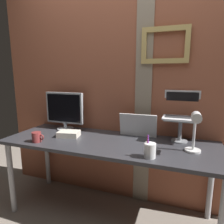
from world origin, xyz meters
TOP-DOWN VIEW (x-y plane):
  - ground_plane at (0.00, 0.00)m, footprint 6.00×6.00m
  - brick_wall_back at (0.00, 0.37)m, footprint 3.02×0.16m
  - desk at (-0.14, -0.02)m, footprint 1.92×0.66m
  - monitor at (-0.72, 0.18)m, footprint 0.43×0.18m
  - laptop_stand at (0.47, 0.19)m, footprint 0.28×0.22m
  - laptop at (0.47, 0.25)m, footprint 0.31×0.26m
  - whiteboard_panel at (0.08, 0.21)m, footprint 0.36×0.05m
  - desk_lamp at (0.57, -0.08)m, footprint 0.12×0.20m
  - pen_cup at (0.27, -0.25)m, footprint 0.08×0.08m
  - coffee_mug at (-0.73, -0.25)m, footprint 0.12×0.08m
  - paper_clutter_stack at (-0.54, -0.02)m, footprint 0.22×0.18m

SIDE VIEW (x-z plane):
  - ground_plane at x=0.00m, z-range 0.00..0.00m
  - desk at x=-0.14m, z-range 0.30..1.04m
  - paper_clutter_stack at x=-0.54m, z-range 0.74..0.80m
  - coffee_mug at x=-0.73m, z-range 0.74..0.83m
  - pen_cup at x=0.27m, z-range 0.71..0.88m
  - whiteboard_panel at x=0.08m, z-range 0.74..0.97m
  - laptop_stand at x=0.47m, z-range 0.78..0.99m
  - desk_lamp at x=0.57m, z-range 0.78..1.11m
  - monitor at x=-0.72m, z-range 0.76..1.17m
  - laptop at x=0.47m, z-range 0.90..1.14m
  - brick_wall_back at x=0.00m, z-range 0.00..2.42m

